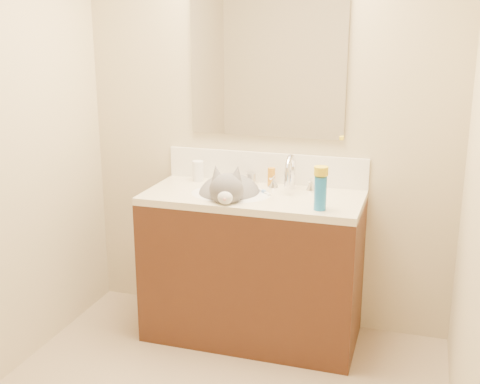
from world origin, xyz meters
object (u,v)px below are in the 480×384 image
Objects in this scene: basin at (231,206)px; silver_jar at (251,179)px; cat at (229,195)px; faucet at (291,176)px; vanity_cabinet at (253,270)px; spray_can at (320,193)px; amber_bottle at (271,177)px; pill_bottle at (198,171)px.

silver_jar is at bearing 77.96° from basin.
silver_jar is (0.06, 0.23, 0.04)m from cat.
faucet is at bearing -14.17° from silver_jar.
spray_can is at bearing -23.80° from vanity_cabinet.
faucet is (0.30, 0.17, 0.16)m from basin.
silver_jar is 0.39× the size of spray_can.
faucet is 0.36m from cat.
cat reaches higher than silver_jar.
cat is 0.29m from amber_bottle.
faucet is 0.58m from pill_bottle.
cat is 4.26× the size of pill_bottle.
faucet reaches higher than vanity_cabinet.
amber_bottle is at bearing 51.83° from basin.
basin is at bearing -165.96° from vanity_cabinet.
vanity_cabinet is at bearing -70.53° from silver_jar.
silver_jar is at bearing 175.79° from amber_bottle.
basin is 4.15× the size of amber_bottle.
amber_bottle is (-0.13, 0.05, -0.03)m from faucet.
vanity_cabinet is 11.06× the size of amber_bottle.
faucet reaches higher than silver_jar.
vanity_cabinet is at bearing -105.75° from amber_bottle.
spray_can is (0.40, -0.18, 0.54)m from vanity_cabinet.
basin is 2.63× the size of spray_can.
basin is 0.87× the size of cat.
basin is at bearing -37.19° from pill_bottle.
basin is 0.26m from silver_jar.
cat is at bearing -151.61° from faucet.
faucet reaches higher than cat.
amber_bottle reaches higher than vanity_cabinet.
cat reaches higher than pill_bottle.
faucet is (0.18, 0.14, 0.54)m from vanity_cabinet.
pill_bottle is 0.71× the size of spray_can.
cat is (-0.31, -0.17, -0.10)m from faucet.
cat is 0.56m from spray_can.
silver_jar is at bearing 141.39° from spray_can.
basin is (-0.12, -0.03, 0.38)m from vanity_cabinet.
pill_bottle is at bearing 175.93° from faucet.
amber_bottle is 0.63× the size of spray_can.
faucet is 0.39m from spray_can.
pill_bottle is at bearing 155.95° from spray_can.
vanity_cabinet is at bearing -0.35° from cat.
spray_can is at bearing -46.62° from amber_bottle.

